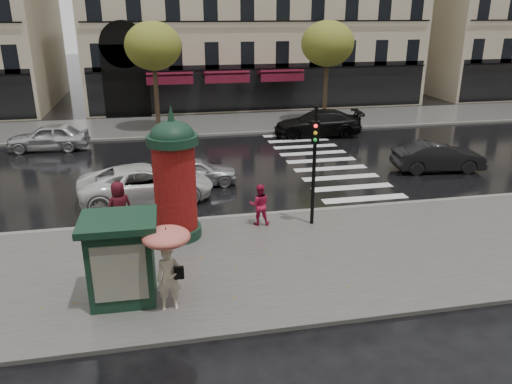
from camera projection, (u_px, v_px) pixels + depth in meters
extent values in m
plane|color=black|center=(236.00, 257.00, 15.49)|extent=(160.00, 160.00, 0.00)
cube|color=#474744|center=(238.00, 263.00, 15.01)|extent=(90.00, 7.00, 0.12)
cube|color=#474744|center=(189.00, 125.00, 32.95)|extent=(90.00, 6.00, 0.12)
cube|color=slate|center=(222.00, 218.00, 18.23)|extent=(90.00, 0.25, 0.14)
cube|color=slate|center=(193.00, 135.00, 30.19)|extent=(90.00, 0.25, 0.14)
cube|color=silver|center=(321.00, 160.00, 25.45)|extent=(3.60, 11.75, 0.01)
cylinder|color=#38281C|center=(156.00, 89.00, 30.79)|extent=(0.28, 0.28, 5.20)
ellipsoid|color=#5E6720|center=(153.00, 46.00, 29.89)|extent=(3.40, 3.40, 2.89)
cylinder|color=#38281C|center=(326.00, 84.00, 32.84)|extent=(0.28, 0.28, 5.20)
ellipsoid|color=#5E6720|center=(328.00, 43.00, 31.95)|extent=(3.40, 3.40, 2.89)
imported|color=beige|center=(169.00, 278.00, 12.36)|extent=(0.62, 0.41, 1.70)
cylinder|color=black|center=(168.00, 258.00, 12.17)|extent=(0.02, 0.02, 1.08)
ellipsoid|color=#D5284A|center=(166.00, 237.00, 11.97)|extent=(1.18, 1.18, 0.41)
cone|color=black|center=(166.00, 228.00, 11.89)|extent=(0.04, 0.04, 0.09)
cube|color=black|center=(179.00, 273.00, 12.29)|extent=(0.25, 0.11, 0.32)
imported|color=#BB1740|center=(259.00, 205.00, 17.36)|extent=(0.79, 0.66, 1.48)
imported|color=#420D17|center=(119.00, 207.00, 16.69)|extent=(1.04, 0.89, 1.79)
cylinder|color=#122F20|center=(178.00, 231.00, 16.65)|extent=(1.59, 1.59, 0.34)
cylinder|color=maroon|center=(175.00, 186.00, 16.10)|extent=(1.36, 1.36, 2.84)
cylinder|color=#122F20|center=(172.00, 140.00, 15.57)|extent=(1.64, 1.64, 0.28)
ellipsoid|color=#122F20|center=(172.00, 136.00, 15.53)|extent=(1.41, 1.41, 0.99)
cone|color=#122F20|center=(171.00, 113.00, 15.28)|extent=(0.23, 0.23, 0.51)
cylinder|color=black|center=(314.00, 167.00, 16.95)|extent=(0.13, 0.13, 4.18)
cube|color=black|center=(315.00, 132.00, 16.31)|extent=(0.31, 0.26, 0.73)
cube|color=#122F20|center=(122.00, 263.00, 12.71)|extent=(1.63, 1.34, 2.09)
cube|color=#122F20|center=(118.00, 222.00, 12.32)|extent=(1.93, 1.64, 0.18)
imported|color=silver|center=(195.00, 172.00, 21.64)|extent=(3.74, 1.65, 1.25)
imported|color=black|center=(438.00, 157.00, 23.60)|extent=(4.38, 1.96, 1.40)
imported|color=silver|center=(147.00, 183.00, 19.84)|extent=(5.51, 2.99, 1.47)
imported|color=black|center=(318.00, 123.00, 30.21)|extent=(5.46, 2.67, 1.53)
imported|color=silver|center=(48.00, 137.00, 27.09)|extent=(4.31, 1.91, 1.44)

